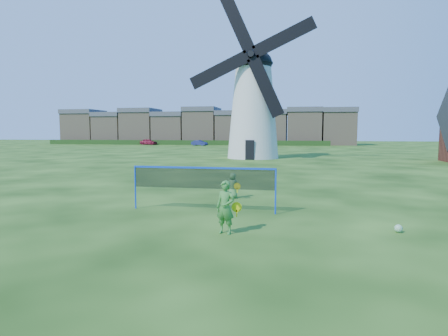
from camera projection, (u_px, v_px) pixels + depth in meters
The scene contains 10 objects.
ground at pixel (215, 213), 12.95m from camera, with size 220.00×220.00×0.00m, color black.
windmill at pixel (253, 104), 39.71m from camera, with size 12.51×5.35×16.59m.
badminton_net at pixel (203, 179), 13.17m from camera, with size 5.05×0.05×1.55m.
player_girl at pixel (225, 207), 10.28m from camera, with size 0.72×0.48×1.45m.
player_boy at pixel (233, 186), 15.82m from camera, with size 0.63×0.41×1.06m.
play_ball at pixel (398, 228), 10.46m from camera, with size 0.22×0.22×0.22m, color green.
terraced_houses at pixel (202, 127), 86.54m from camera, with size 66.64×8.40×8.24m.
hedge at pixel (181, 143), 81.58m from camera, with size 62.00×0.80×1.00m, color #193814.
car_left at pixel (148, 142), 81.80m from camera, with size 1.50×3.72×1.27m, color maroon.
car_right at pixel (199, 143), 76.95m from camera, with size 1.16×3.34×1.10m, color navy.
Camera 1 is at (2.72, -12.46, 2.75)m, focal length 30.62 mm.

